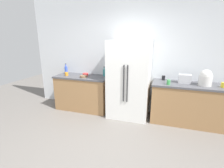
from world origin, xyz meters
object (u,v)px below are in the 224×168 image
at_px(cup_b, 168,82).
at_px(bottle_a, 104,73).
at_px(refrigerator, 129,80).
at_px(bowl_b, 83,76).
at_px(cup_c, 223,85).
at_px(bottle_b, 66,70).
at_px(toaster, 185,79).
at_px(cup_d, 163,78).
at_px(rice_cooker, 206,78).
at_px(bowl_a, 85,74).
at_px(cup_a, 67,74).

bearing_deg(cup_b, bottle_a, 167.86).
xyz_separation_m(refrigerator, bowl_b, (-1.13, -0.09, 0.02)).
bearing_deg(cup_c, cup_b, -173.32).
relative_size(refrigerator, bottle_b, 6.54).
distance_m(toaster, bottle_b, 2.99).
xyz_separation_m(cup_c, bowl_b, (-3.03, -0.07, -0.03)).
relative_size(bottle_b, cup_d, 2.65).
distance_m(toaster, rice_cooker, 0.39).
distance_m(bottle_b, cup_d, 2.55).
bearing_deg(bowl_a, bottle_a, 9.67).
distance_m(cup_d, bowl_b, 1.92).
bearing_deg(bowl_b, cup_c, 1.37).
height_order(rice_cooker, cup_c, rice_cooker).
height_order(refrigerator, bowl_a, refrigerator).
bearing_deg(toaster, bowl_a, 179.81).
relative_size(bottle_a, cup_d, 2.39).
height_order(refrigerator, bowl_b, refrigerator).
xyz_separation_m(cup_d, bowl_b, (-1.89, -0.32, -0.03)).
bearing_deg(refrigerator, bottle_b, 174.35).
height_order(bottle_a, bottle_b, bottle_b).
relative_size(rice_cooker, bowl_b, 1.90).
height_order(toaster, bowl_a, toaster).
xyz_separation_m(bottle_b, cup_d, (2.55, 0.05, -0.05)).
height_order(refrigerator, cup_a, refrigerator).
bearing_deg(refrigerator, rice_cooker, 0.68).
relative_size(cup_a, cup_c, 0.87).
distance_m(cup_a, cup_c, 3.54).
xyz_separation_m(toaster, cup_c, (0.70, -0.12, -0.04)).
relative_size(cup_b, bowl_a, 0.69).
bearing_deg(bottle_a, cup_d, 1.42).
bearing_deg(cup_d, cup_b, -73.67).
height_order(bottle_a, bowl_b, bottle_a).
bearing_deg(bottle_a, refrigerator, -15.83).
distance_m(refrigerator, cup_b, 0.88).
relative_size(cup_a, bowl_b, 0.49).
bearing_deg(cup_a, bowl_a, 17.28).
relative_size(bottle_b, cup_c, 2.77).
relative_size(bottle_b, bowl_b, 1.57).
relative_size(cup_d, bowl_a, 0.71).
bearing_deg(cup_d, cup_a, -173.70).
bearing_deg(cup_a, rice_cooker, 0.96).
distance_m(cup_c, cup_d, 1.16).
bearing_deg(bowl_b, cup_d, 9.68).
xyz_separation_m(bottle_a, cup_d, (1.45, 0.04, -0.04)).
height_order(cup_a, cup_d, cup_d).
bearing_deg(bottle_b, cup_c, -3.05).
relative_size(toaster, cup_c, 2.56).
xyz_separation_m(cup_d, bowl_a, (-1.94, -0.12, -0.02)).
relative_size(cup_b, bowl_b, 0.58).
bearing_deg(cup_d, bowl_b, -170.32).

